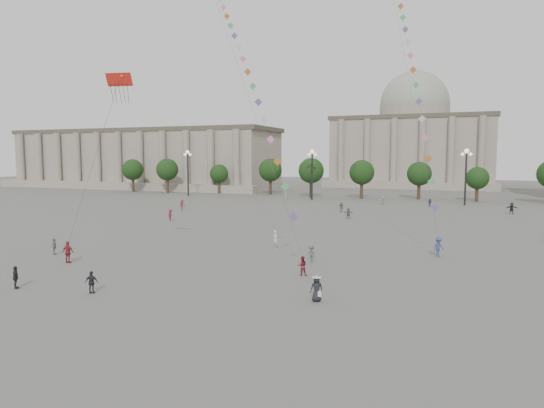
% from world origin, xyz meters
% --- Properties ---
extents(ground, '(360.00, 360.00, 0.00)m').
position_xyz_m(ground, '(0.00, 0.00, 0.00)').
color(ground, '#585553').
rests_on(ground, ground).
extents(hall_west, '(84.00, 26.22, 17.20)m').
position_xyz_m(hall_west, '(-75.00, 93.89, 8.43)').
color(hall_west, gray).
rests_on(hall_west, ground).
extents(hall_central, '(48.30, 34.30, 35.50)m').
position_xyz_m(hall_central, '(0.00, 129.22, 14.23)').
color(hall_central, gray).
rests_on(hall_central, ground).
extents(tree_row, '(137.12, 5.12, 8.00)m').
position_xyz_m(tree_row, '(0.00, 78.00, 5.39)').
color(tree_row, '#37251B').
rests_on(tree_row, ground).
extents(lamp_post_far_west, '(2.00, 0.90, 10.65)m').
position_xyz_m(lamp_post_far_west, '(-45.00, 70.00, 7.35)').
color(lamp_post_far_west, '#262628').
rests_on(lamp_post_far_west, ground).
extents(lamp_post_mid_west, '(2.00, 0.90, 10.65)m').
position_xyz_m(lamp_post_mid_west, '(-15.00, 70.00, 7.35)').
color(lamp_post_mid_west, '#262628').
rests_on(lamp_post_mid_west, ground).
extents(lamp_post_mid_east, '(2.00, 0.90, 10.65)m').
position_xyz_m(lamp_post_mid_east, '(15.00, 70.00, 7.35)').
color(lamp_post_mid_east, '#262628').
rests_on(lamp_post_mid_east, ground).
extents(person_crowd_0, '(0.95, 0.87, 1.56)m').
position_xyz_m(person_crowd_0, '(9.03, 64.33, 0.78)').
color(person_crowd_0, navy).
rests_on(person_crowd_0, ground).
extents(person_crowd_2, '(1.13, 1.32, 1.78)m').
position_xyz_m(person_crowd_2, '(-30.39, 43.60, 0.89)').
color(person_crowd_2, maroon).
rests_on(person_crowd_2, ground).
extents(person_crowd_4, '(1.46, 1.07, 1.53)m').
position_xyz_m(person_crowd_4, '(0.22, 66.11, 0.76)').
color(person_crowd_4, silver).
rests_on(person_crowd_4, ground).
extents(person_crowd_6, '(1.16, 0.96, 1.57)m').
position_xyz_m(person_crowd_6, '(2.18, 11.90, 0.78)').
color(person_crowd_6, '#59585C').
rests_on(person_crowd_6, ground).
extents(person_crowd_9, '(1.80, 0.93, 1.85)m').
position_xyz_m(person_crowd_9, '(21.92, 57.92, 0.92)').
color(person_crowd_9, black).
rests_on(person_crowd_9, ground).
extents(person_crowd_10, '(0.65, 0.75, 1.72)m').
position_xyz_m(person_crowd_10, '(-20.17, 68.00, 0.86)').
color(person_crowd_10, '#B4B3AF').
rests_on(person_crowd_10, ground).
extents(person_crowd_12, '(1.53, 0.63, 1.61)m').
position_xyz_m(person_crowd_12, '(-1.24, 42.66, 0.80)').
color(person_crowd_12, slate).
rests_on(person_crowd_12, ground).
extents(person_crowd_13, '(0.81, 0.75, 1.87)m').
position_xyz_m(person_crowd_13, '(-2.96, 16.64, 0.93)').
color(person_crowd_13, silver).
rests_on(person_crowd_13, ground).
extents(person_crowd_16, '(0.97, 0.41, 1.65)m').
position_xyz_m(person_crowd_16, '(-4.18, 50.63, 0.82)').
color(person_crowd_16, slate).
rests_on(person_crowd_16, ground).
extents(person_crowd_17, '(0.67, 1.12, 1.70)m').
position_xyz_m(person_crowd_17, '(-24.49, 30.98, 0.85)').
color(person_crowd_17, maroon).
rests_on(person_crowd_17, ground).
extents(tourist_0, '(1.15, 0.56, 1.90)m').
position_xyz_m(tourist_0, '(-17.35, 4.08, 0.95)').
color(tourist_0, maroon).
rests_on(tourist_0, ground).
extents(tourist_1, '(0.90, 0.96, 1.59)m').
position_xyz_m(tourist_1, '(-14.61, -3.62, 0.80)').
color(tourist_1, '#222328').
rests_on(tourist_1, ground).
extents(tourist_3, '(0.95, 0.86, 1.55)m').
position_xyz_m(tourist_3, '(-21.23, 6.38, 0.78)').
color(tourist_3, slate).
rests_on(tourist_3, ground).
extents(tourist_4, '(0.96, 0.62, 1.53)m').
position_xyz_m(tourist_4, '(-8.82, -2.65, 0.76)').
color(tourist_4, black).
rests_on(tourist_4, ground).
extents(kite_flyer_0, '(0.90, 0.80, 1.52)m').
position_xyz_m(kite_flyer_0, '(2.85, 7.19, 0.76)').
color(kite_flyer_0, maroon).
rests_on(kite_flyer_0, ground).
extents(kite_flyer_1, '(1.31, 1.36, 1.86)m').
position_xyz_m(kite_flyer_1, '(12.38, 18.39, 0.93)').
color(kite_flyer_1, '#394F81').
rests_on(kite_flyer_1, ground).
extents(hat_person, '(0.97, 0.87, 1.69)m').
position_xyz_m(hat_person, '(5.75, 1.09, 0.87)').
color(hat_person, black).
rests_on(hat_person, ground).
extents(dragon_kite, '(3.74, 0.93, 14.80)m').
position_xyz_m(dragon_kite, '(-12.20, 5.02, 14.62)').
color(dragon_kite, red).
rests_on(dragon_kite, ground).
extents(kite_train_west, '(29.15, 36.02, 62.84)m').
position_xyz_m(kite_train_west, '(-12.58, 26.63, 24.25)').
color(kite_train_west, '#3F3F3F').
rests_on(kite_train_west, ground).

